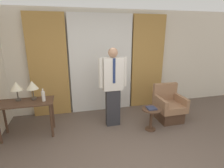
{
  "coord_description": "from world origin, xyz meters",
  "views": [
    {
      "loc": [
        -0.84,
        -1.92,
        2.12
      ],
      "look_at": [
        0.02,
        1.55,
        1.05
      ],
      "focal_mm": 28.0,
      "sensor_mm": 36.0,
      "label": 1
    }
  ],
  "objects_px": {
    "table_lamp_right": "(32,86)",
    "armchair": "(169,107)",
    "table_lamp_left": "(16,87)",
    "book": "(151,108)",
    "desk": "(26,108)",
    "person": "(113,85)",
    "bottle_near_edge": "(43,96)",
    "side_table": "(151,116)"
  },
  "relations": [
    {
      "from": "table_lamp_left",
      "to": "book",
      "type": "bearing_deg",
      "value": -11.32
    },
    {
      "from": "armchair",
      "to": "table_lamp_right",
      "type": "bearing_deg",
      "value": 176.03
    },
    {
      "from": "desk",
      "to": "armchair",
      "type": "relative_size",
      "value": 1.24
    },
    {
      "from": "table_lamp_left",
      "to": "bottle_near_edge",
      "type": "distance_m",
      "value": 0.57
    },
    {
      "from": "desk",
      "to": "book",
      "type": "xyz_separation_m",
      "value": [
        2.6,
        -0.44,
        -0.1
      ]
    },
    {
      "from": "table_lamp_right",
      "to": "side_table",
      "type": "distance_m",
      "value": 2.62
    },
    {
      "from": "side_table",
      "to": "armchair",
      "type": "bearing_deg",
      "value": 27.86
    },
    {
      "from": "person",
      "to": "desk",
      "type": "bearing_deg",
      "value": 180.0
    },
    {
      "from": "table_lamp_right",
      "to": "bottle_near_edge",
      "type": "xyz_separation_m",
      "value": [
        0.22,
        -0.16,
        -0.19
      ]
    },
    {
      "from": "bottle_near_edge",
      "to": "book",
      "type": "height_order",
      "value": "bottle_near_edge"
    },
    {
      "from": "desk",
      "to": "person",
      "type": "relative_size",
      "value": 0.61
    },
    {
      "from": "desk",
      "to": "armchair",
      "type": "xyz_separation_m",
      "value": [
        3.25,
        -0.1,
        -0.3
      ]
    },
    {
      "from": "desk",
      "to": "table_lamp_right",
      "type": "relative_size",
      "value": 2.74
    },
    {
      "from": "book",
      "to": "desk",
      "type": "bearing_deg",
      "value": 170.49
    },
    {
      "from": "table_lamp_right",
      "to": "side_table",
      "type": "bearing_deg",
      "value": -12.69
    },
    {
      "from": "table_lamp_right",
      "to": "armchair",
      "type": "relative_size",
      "value": 0.45
    },
    {
      "from": "desk",
      "to": "person",
      "type": "xyz_separation_m",
      "value": [
        1.84,
        -0.0,
        0.36
      ]
    },
    {
      "from": "bottle_near_edge",
      "to": "armchair",
      "type": "xyz_separation_m",
      "value": [
        2.88,
        -0.06,
        -0.54
      ]
    },
    {
      "from": "book",
      "to": "armchair",
      "type": "bearing_deg",
      "value": 27.37
    },
    {
      "from": "armchair",
      "to": "side_table",
      "type": "relative_size",
      "value": 1.73
    },
    {
      "from": "table_lamp_left",
      "to": "armchair",
      "type": "xyz_separation_m",
      "value": [
        3.4,
        -0.21,
        -0.73
      ]
    },
    {
      "from": "armchair",
      "to": "side_table",
      "type": "xyz_separation_m",
      "value": [
        -0.64,
        -0.34,
        0.02
      ]
    },
    {
      "from": "person",
      "to": "armchair",
      "type": "xyz_separation_m",
      "value": [
        1.41,
        -0.1,
        -0.66
      ]
    },
    {
      "from": "desk",
      "to": "bottle_near_edge",
      "type": "relative_size",
      "value": 4.13
    },
    {
      "from": "desk",
      "to": "table_lamp_left",
      "type": "distance_m",
      "value": 0.47
    },
    {
      "from": "table_lamp_left",
      "to": "person",
      "type": "distance_m",
      "value": 2.0
    },
    {
      "from": "table_lamp_left",
      "to": "armchair",
      "type": "relative_size",
      "value": 0.45
    },
    {
      "from": "table_lamp_right",
      "to": "person",
      "type": "relative_size",
      "value": 0.22
    },
    {
      "from": "bottle_near_edge",
      "to": "book",
      "type": "bearing_deg",
      "value": -10.04
    },
    {
      "from": "table_lamp_right",
      "to": "bottle_near_edge",
      "type": "height_order",
      "value": "table_lamp_right"
    },
    {
      "from": "armchair",
      "to": "book",
      "type": "bearing_deg",
      "value": -152.63
    },
    {
      "from": "table_lamp_right",
      "to": "desk",
      "type": "bearing_deg",
      "value": -142.53
    },
    {
      "from": "table_lamp_right",
      "to": "table_lamp_left",
      "type": "bearing_deg",
      "value": 180.0
    },
    {
      "from": "person",
      "to": "book",
      "type": "relative_size",
      "value": 9.03
    },
    {
      "from": "book",
      "to": "table_lamp_right",
      "type": "bearing_deg",
      "value": 167.33
    },
    {
      "from": "bottle_near_edge",
      "to": "person",
      "type": "relative_size",
      "value": 0.15
    },
    {
      "from": "table_lamp_left",
      "to": "book",
      "type": "height_order",
      "value": "table_lamp_left"
    },
    {
      "from": "table_lamp_left",
      "to": "bottle_near_edge",
      "type": "bearing_deg",
      "value": -16.75
    },
    {
      "from": "bottle_near_edge",
      "to": "side_table",
      "type": "height_order",
      "value": "bottle_near_edge"
    },
    {
      "from": "bottle_near_edge",
      "to": "person",
      "type": "height_order",
      "value": "person"
    },
    {
      "from": "desk",
      "to": "side_table",
      "type": "distance_m",
      "value": 2.66
    },
    {
      "from": "bottle_near_edge",
      "to": "armchair",
      "type": "bearing_deg",
      "value": -1.19
    }
  ]
}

